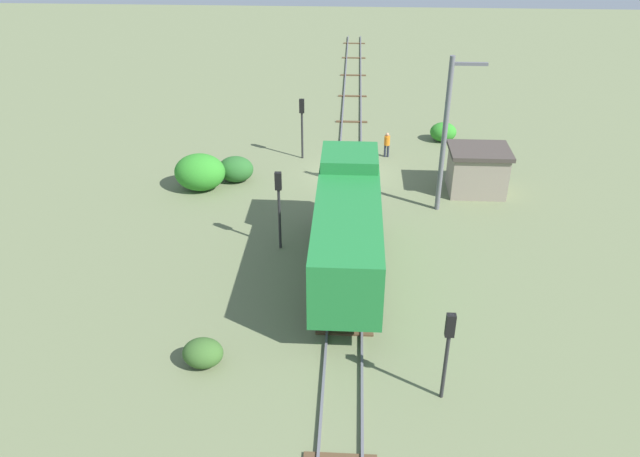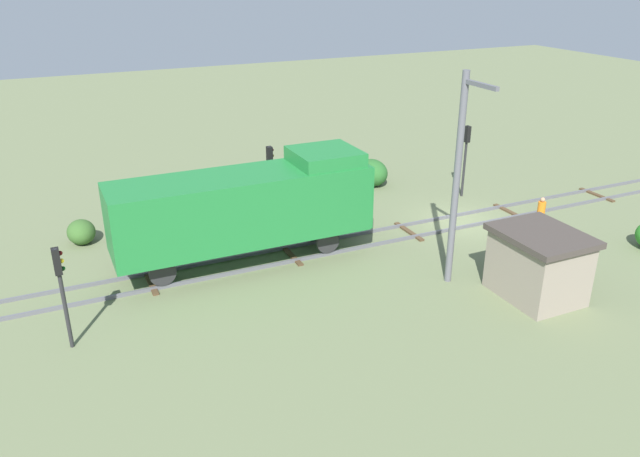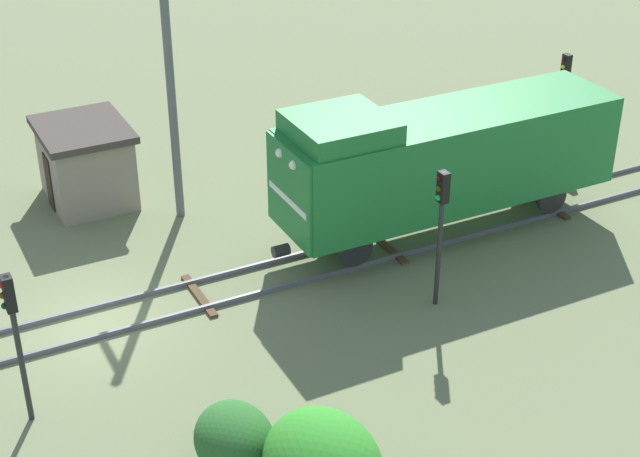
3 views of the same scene
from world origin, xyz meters
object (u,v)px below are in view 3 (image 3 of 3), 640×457
object	(u,v)px
traffic_signal_near	(14,322)
traffic_signal_mid	(441,214)
locomotive	(444,156)
traffic_signal_far	(564,83)
catenary_mast	(170,86)
relay_hut	(86,163)

from	to	relation	value
traffic_signal_near	traffic_signal_mid	xyz separation A→B (m)	(0.20, 11.48, 0.09)
locomotive	traffic_signal_far	distance (m)	8.50
traffic_signal_mid	catenary_mast	size ratio (longest dim) A/B	0.48
traffic_signal_far	catenary_mast	bearing A→B (deg)	-95.66
traffic_signal_near	relay_hut	bearing A→B (deg)	157.51
traffic_signal_near	traffic_signal_mid	distance (m)	11.48
traffic_signal_far	relay_hut	size ratio (longest dim) A/B	1.07
traffic_signal_mid	relay_hut	xyz separation A→B (m)	(-10.90, -7.05, -1.52)
traffic_signal_mid	catenary_mast	xyz separation A→B (m)	(-8.46, -4.67, 1.67)
traffic_signal_mid	traffic_signal_far	size ratio (longest dim) A/B	1.12
locomotive	relay_hut	distance (m)	12.09
traffic_signal_far	relay_hut	distance (m)	17.56
locomotive	relay_hut	world-z (taller)	locomotive
catenary_mast	relay_hut	xyz separation A→B (m)	(-2.44, -2.38, -3.19)
traffic_signal_near	traffic_signal_far	bearing A→B (deg)	107.55
traffic_signal_near	traffic_signal_far	distance (m)	22.56
locomotive	traffic_signal_mid	bearing A→B (deg)	-34.45
locomotive	traffic_signal_far	world-z (taller)	locomotive
traffic_signal_mid	relay_hut	size ratio (longest dim) A/B	1.20
traffic_signal_near	locomotive	bearing A→B (deg)	103.05
traffic_signal_far	locomotive	bearing A→B (deg)	-64.93
traffic_signal_far	catenary_mast	size ratio (longest dim) A/B	0.43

